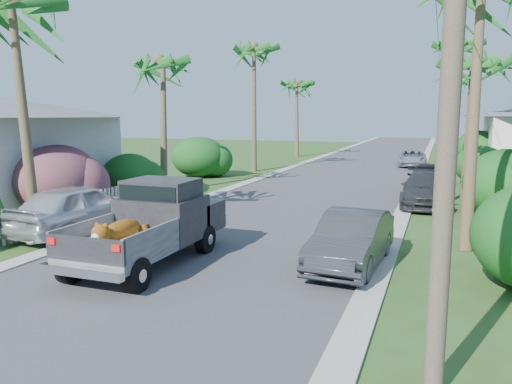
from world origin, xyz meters
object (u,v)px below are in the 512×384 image
at_px(palm_l_c, 254,48).
at_px(utility_pole_a, 453,39).
at_px(palm_l_a, 16,1).
at_px(palm_r_c, 459,43).
at_px(utility_pole_c, 445,101).
at_px(palm_l_d, 297,83).
at_px(parked_car_rf, 427,179).
at_px(palm_r_b, 473,61).
at_px(parked_car_rd, 412,158).
at_px(parked_car_rn, 352,240).
at_px(palm_l_b, 162,61).
at_px(palm_r_d, 457,80).
at_px(parked_car_rm, 425,190).
at_px(parked_car_ln, 78,209).
at_px(utility_pole_d, 445,105).
at_px(utility_pole_b, 446,92).
at_px(pickup_truck, 157,222).

distance_m(palm_l_c, utility_pole_a, 26.86).
xyz_separation_m(palm_l_a, palm_r_c, (12.40, 23.00, 1.18)).
height_order(palm_l_a, utility_pole_a, utility_pole_a).
bearing_deg(utility_pole_c, palm_l_d, 153.62).
relative_size(parked_car_rf, palm_r_b, 0.59).
bearing_deg(palm_l_c, utility_pole_a, -64.20).
distance_m(parked_car_rf, parked_car_rd, 13.13).
xyz_separation_m(parked_car_rn, palm_l_b, (-10.40, 8.76, 5.48)).
bearing_deg(palm_l_d, palm_r_d, 24.78).
bearing_deg(parked_car_rm, palm_r_c, 83.56).
distance_m(palm_l_c, palm_r_d, 21.95).
bearing_deg(palm_l_d, utility_pole_c, -26.38).
height_order(palm_l_d, palm_r_d, palm_r_d).
bearing_deg(parked_car_rd, palm_l_b, -125.08).
distance_m(palm_l_c, palm_r_b, 14.55).
bearing_deg(parked_car_rm, parked_car_ln, -139.83).
xyz_separation_m(palm_l_a, palm_r_d, (12.70, 37.00, -0.20)).
distance_m(parked_car_rn, utility_pole_d, 40.01).
bearing_deg(palm_l_c, parked_car_rd, 35.41).
relative_size(utility_pole_c, utility_pole_d, 1.00).
bearing_deg(palm_r_d, parked_car_ln, -107.60).
xyz_separation_m(parked_car_rf, palm_l_b, (-11.80, -3.77, 5.42)).
distance_m(palm_l_a, palm_r_d, 39.12).
distance_m(palm_l_b, palm_l_d, 22.00).
height_order(parked_car_rf, palm_l_a, palm_l_a).
height_order(palm_l_d, palm_r_c, palm_r_c).
distance_m(palm_r_d, utility_pole_b, 27.10).
bearing_deg(palm_l_d, utility_pole_a, -71.42).
bearing_deg(palm_l_d, palm_r_b, -55.41).
height_order(palm_l_b, utility_pole_d, utility_pole_d).
xyz_separation_m(palm_l_b, utility_pole_c, (12.40, 16.00, -1.55)).
bearing_deg(utility_pole_b, palm_r_c, 87.36).
relative_size(pickup_truck, palm_l_b, 0.69).
height_order(parked_car_rd, utility_pole_a, utility_pole_a).
bearing_deg(palm_l_a, palm_r_b, 43.15).
xyz_separation_m(parked_car_rd, palm_l_d, (-10.10, 5.17, 5.86)).
xyz_separation_m(parked_car_ln, utility_pole_d, (10.60, 39.26, 3.81)).
relative_size(palm_l_a, palm_r_d, 1.03).
height_order(parked_car_rm, palm_r_c, palm_r_c).
distance_m(palm_l_d, palm_r_b, 23.08).
distance_m(parked_car_ln, palm_l_c, 19.63).
bearing_deg(parked_car_rm, utility_pole_c, 86.44).
bearing_deg(pickup_truck, utility_pole_b, 58.30).
relative_size(parked_car_ln, utility_pole_d, 0.51).
bearing_deg(palm_r_c, palm_l_a, -118.33).
distance_m(palm_r_b, palm_r_c, 11.22).
xyz_separation_m(parked_car_rm, utility_pole_c, (0.60, 15.42, 3.94)).
relative_size(palm_l_d, utility_pole_d, 0.86).
relative_size(parked_car_rn, utility_pole_a, 0.45).
distance_m(palm_r_b, utility_pole_c, 13.11).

